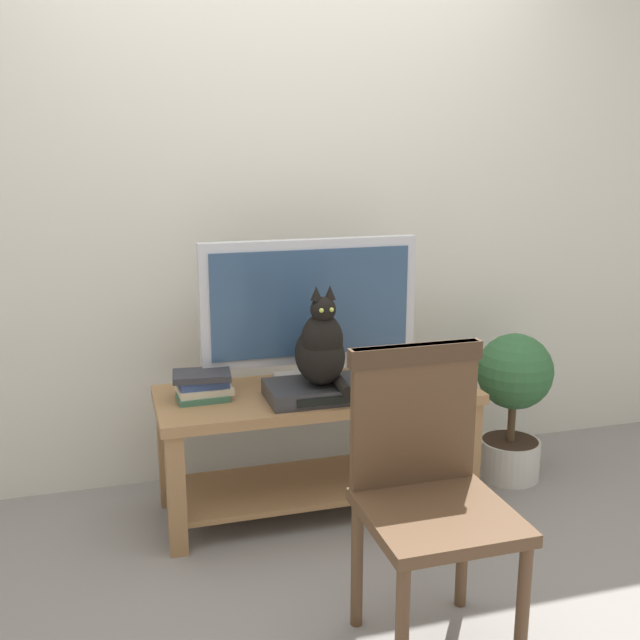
% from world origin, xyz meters
% --- Properties ---
extents(ground_plane, '(12.00, 12.00, 0.00)m').
position_xyz_m(ground_plane, '(0.00, 0.00, 0.00)').
color(ground_plane, gray).
extents(back_wall, '(7.00, 0.12, 2.80)m').
position_xyz_m(back_wall, '(0.00, 0.97, 1.40)').
color(back_wall, beige).
rests_on(back_wall, ground).
extents(tv_stand, '(1.34, 0.52, 0.54)m').
position_xyz_m(tv_stand, '(0.03, 0.45, 0.37)').
color(tv_stand, olive).
rests_on(tv_stand, ground).
extents(tv, '(0.93, 0.20, 0.63)m').
position_xyz_m(tv, '(0.03, 0.55, 0.88)').
color(tv, '#B7B7BC').
rests_on(tv, tv_stand).
extents(media_box, '(0.43, 0.27, 0.07)m').
position_xyz_m(media_box, '(0.01, 0.35, 0.57)').
color(media_box, '#2D2D30').
rests_on(media_box, tv_stand).
extents(cat, '(0.20, 0.34, 0.41)m').
position_xyz_m(cat, '(0.01, 0.34, 0.76)').
color(cat, black).
rests_on(cat, media_box).
extents(wooden_chair, '(0.44, 0.45, 0.95)m').
position_xyz_m(wooden_chair, '(0.12, -0.47, 0.55)').
color(wooden_chair, '#513823').
rests_on(wooden_chair, ground).
extents(book_stack, '(0.24, 0.18, 0.11)m').
position_xyz_m(book_stack, '(-0.45, 0.48, 0.60)').
color(book_stack, '#38664C').
rests_on(book_stack, tv_stand).
extents(potted_plant, '(0.35, 0.35, 0.70)m').
position_xyz_m(potted_plant, '(0.99, 0.49, 0.41)').
color(potted_plant, beige).
rests_on(potted_plant, ground).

